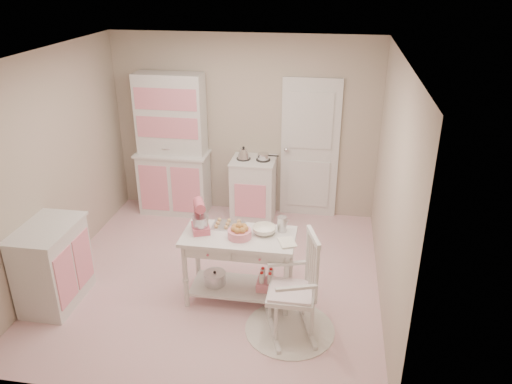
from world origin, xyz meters
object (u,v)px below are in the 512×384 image
(work_table, at_px, (239,267))
(stand_mixer, at_px, (200,217))
(rocking_chair, at_px, (291,285))
(bread_basket, at_px, (240,234))
(stove, at_px, (253,189))
(hutch, at_px, (172,146))
(base_cabinet, at_px, (53,265))

(work_table, height_order, stand_mixer, stand_mixer)
(rocking_chair, xyz_separation_m, bread_basket, (-0.59, 0.41, 0.30))
(work_table, bearing_deg, bread_basket, -68.20)
(rocking_chair, height_order, bread_basket, rocking_chair)
(stove, xyz_separation_m, work_table, (0.17, -1.96, -0.06))
(hutch, distance_m, base_cabinet, 2.53)
(work_table, bearing_deg, base_cabinet, -169.28)
(rocking_chair, bearing_deg, work_table, 125.34)
(hutch, bearing_deg, work_table, -55.63)
(bread_basket, bearing_deg, hutch, 124.10)
(stove, height_order, base_cabinet, same)
(rocking_chair, distance_m, bread_basket, 0.78)
(hutch, height_order, stove, hutch)
(stove, xyz_separation_m, stand_mixer, (-0.25, -1.94, 0.51))
(hutch, distance_m, stove, 1.33)
(work_table, bearing_deg, stand_mixer, 177.27)
(stove, bearing_deg, work_table, -84.96)
(hutch, relative_size, base_cabinet, 2.26)
(rocking_chair, xyz_separation_m, stand_mixer, (-1.03, 0.48, 0.42))
(hutch, height_order, stand_mixer, hutch)
(base_cabinet, height_order, stand_mixer, stand_mixer)
(stand_mixer, relative_size, bread_basket, 1.36)
(rocking_chair, bearing_deg, base_cabinet, 160.29)
(bread_basket, bearing_deg, stand_mixer, 170.96)
(work_table, bearing_deg, rocking_chair, -36.76)
(base_cabinet, xyz_separation_m, rocking_chair, (2.59, -0.08, 0.09))
(work_table, relative_size, bread_basket, 4.80)
(base_cabinet, height_order, bread_basket, base_cabinet)
(hutch, distance_m, work_table, 2.51)
(rocking_chair, relative_size, bread_basket, 4.40)
(stove, height_order, rocking_chair, rocking_chair)
(hutch, height_order, base_cabinet, hutch)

